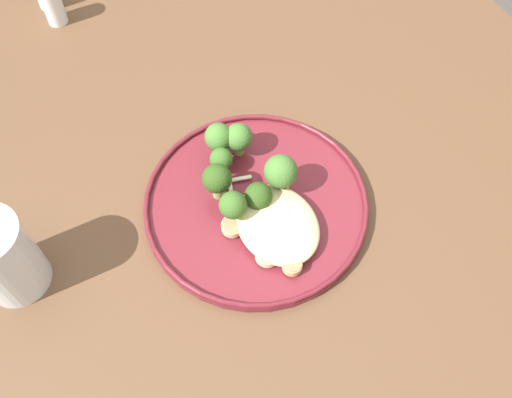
# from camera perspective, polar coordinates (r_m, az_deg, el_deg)

# --- Properties ---
(ground) EXTENTS (6.00, 6.00, 0.00)m
(ground) POSITION_cam_1_polar(r_m,az_deg,el_deg) (1.45, 1.19, -14.73)
(ground) COLOR #47423D
(wooden_dining_table) EXTENTS (1.40, 1.00, 0.74)m
(wooden_dining_table) POSITION_cam_1_polar(r_m,az_deg,el_deg) (0.84, 1.99, -1.45)
(wooden_dining_table) COLOR brown
(wooden_dining_table) RESTS_ON ground
(dinner_plate) EXTENTS (0.29, 0.29, 0.02)m
(dinner_plate) POSITION_cam_1_polar(r_m,az_deg,el_deg) (0.74, 0.00, -0.47)
(dinner_plate) COLOR maroon
(dinner_plate) RESTS_ON wooden_dining_table
(noodle_bed) EXTENTS (0.12, 0.10, 0.03)m
(noodle_bed) POSITION_cam_1_polar(r_m,az_deg,el_deg) (0.71, 2.14, -2.51)
(noodle_bed) COLOR beige
(noodle_bed) RESTS_ON dinner_plate
(seared_scallop_tilted_round) EXTENTS (0.02, 0.02, 0.01)m
(seared_scallop_tilted_round) POSITION_cam_1_polar(r_m,az_deg,el_deg) (0.71, 0.70, -2.23)
(seared_scallop_tilted_round) COLOR #DBB77A
(seared_scallop_tilted_round) RESTS_ON dinner_plate
(seared_scallop_rear_pale) EXTENTS (0.02, 0.02, 0.01)m
(seared_scallop_rear_pale) POSITION_cam_1_polar(r_m,az_deg,el_deg) (0.69, 3.63, -6.61)
(seared_scallop_rear_pale) COLOR #DBB77A
(seared_scallop_rear_pale) RESTS_ON dinner_plate
(seared_scallop_front_small) EXTENTS (0.02, 0.02, 0.02)m
(seared_scallop_front_small) POSITION_cam_1_polar(r_m,az_deg,el_deg) (0.74, 2.44, 1.19)
(seared_scallop_front_small) COLOR #E5C689
(seared_scallop_front_small) RESTS_ON dinner_plate
(seared_scallop_half_hidden) EXTENTS (0.03, 0.03, 0.01)m
(seared_scallop_half_hidden) POSITION_cam_1_polar(r_m,az_deg,el_deg) (0.69, 1.17, -5.53)
(seared_scallop_half_hidden) COLOR beige
(seared_scallop_half_hidden) RESTS_ON dinner_plate
(seared_scallop_tiny_bay) EXTENTS (0.03, 0.03, 0.01)m
(seared_scallop_tiny_bay) POSITION_cam_1_polar(r_m,az_deg,el_deg) (0.71, -2.37, -2.72)
(seared_scallop_tiny_bay) COLOR #E5C689
(seared_scallop_tiny_bay) RESTS_ON dinner_plate
(seared_scallop_on_noodles) EXTENTS (0.02, 0.02, 0.02)m
(seared_scallop_on_noodles) POSITION_cam_1_polar(r_m,az_deg,el_deg) (0.71, 2.46, -3.39)
(seared_scallop_on_noodles) COLOR #DBB77A
(seared_scallop_on_noodles) RESTS_ON dinner_plate
(seared_scallop_right_edge) EXTENTS (0.03, 0.03, 0.01)m
(seared_scallop_right_edge) POSITION_cam_1_polar(r_m,az_deg,el_deg) (0.73, 3.18, -0.55)
(seared_scallop_right_edge) COLOR beige
(seared_scallop_right_edge) RESTS_ON dinner_plate
(broccoli_floret_tall_stalk) EXTENTS (0.03, 0.03, 0.04)m
(broccoli_floret_tall_stalk) POSITION_cam_1_polar(r_m,az_deg,el_deg) (0.75, -3.47, 3.89)
(broccoli_floret_tall_stalk) COLOR #89A356
(broccoli_floret_tall_stalk) RESTS_ON dinner_plate
(broccoli_floret_rear_charred) EXTENTS (0.03, 0.03, 0.06)m
(broccoli_floret_rear_charred) POSITION_cam_1_polar(r_m,az_deg,el_deg) (0.69, -2.30, -0.71)
(broccoli_floret_rear_charred) COLOR #7A994C
(broccoli_floret_rear_charred) RESTS_ON dinner_plate
(broccoli_floret_right_tilted) EXTENTS (0.04, 0.04, 0.06)m
(broccoli_floret_right_tilted) POSITION_cam_1_polar(r_m,az_deg,el_deg) (0.72, -3.89, 1.95)
(broccoli_floret_right_tilted) COLOR #89A356
(broccoli_floret_right_tilted) RESTS_ON dinner_plate
(broccoli_floret_near_rim) EXTENTS (0.04, 0.04, 0.05)m
(broccoli_floret_near_rim) POSITION_cam_1_polar(r_m,az_deg,el_deg) (0.76, -3.73, 6.09)
(broccoli_floret_near_rim) COLOR #89A356
(broccoli_floret_near_rim) RESTS_ON dinner_plate
(broccoli_floret_front_edge) EXTENTS (0.04, 0.04, 0.05)m
(broccoli_floret_front_edge) POSITION_cam_1_polar(r_m,az_deg,el_deg) (0.71, 0.24, 0.24)
(broccoli_floret_front_edge) COLOR #7A994C
(broccoli_floret_front_edge) RESTS_ON dinner_plate
(broccoli_floret_beside_noodles) EXTENTS (0.04, 0.04, 0.05)m
(broccoli_floret_beside_noodles) POSITION_cam_1_polar(r_m,az_deg,el_deg) (0.76, -1.74, 6.12)
(broccoli_floret_beside_noodles) COLOR #7A994C
(broccoli_floret_beside_noodles) RESTS_ON dinner_plate
(broccoli_floret_left_leaning) EXTENTS (0.04, 0.04, 0.06)m
(broccoli_floret_left_leaning) POSITION_cam_1_polar(r_m,az_deg,el_deg) (0.72, 2.48, 2.71)
(broccoli_floret_left_leaning) COLOR #7A994C
(broccoli_floret_left_leaning) RESTS_ON dinner_plate
(onion_sliver_short_strip) EXTENTS (0.05, 0.02, 0.00)m
(onion_sliver_short_strip) POSITION_cam_1_polar(r_m,az_deg,el_deg) (0.74, -2.44, 0.44)
(onion_sliver_short_strip) COLOR silver
(onion_sliver_short_strip) RESTS_ON dinner_plate
(onion_sliver_curled_piece) EXTENTS (0.02, 0.05, 0.00)m
(onion_sliver_curled_piece) POSITION_cam_1_polar(r_m,az_deg,el_deg) (0.75, -2.29, 1.91)
(onion_sliver_curled_piece) COLOR silver
(onion_sliver_curled_piece) RESTS_ON dinner_plate
(water_glass) EXTENTS (0.08, 0.08, 0.12)m
(water_glass) POSITION_cam_1_polar(r_m,az_deg,el_deg) (0.72, -23.70, -5.61)
(water_glass) COLOR silver
(water_glass) RESTS_ON wooden_dining_table
(pepper_shaker) EXTENTS (0.03, 0.03, 0.07)m
(pepper_shaker) POSITION_cam_1_polar(r_m,az_deg,el_deg) (1.01, -19.57, 17.74)
(pepper_shaker) COLOR white
(pepper_shaker) RESTS_ON wooden_dining_table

